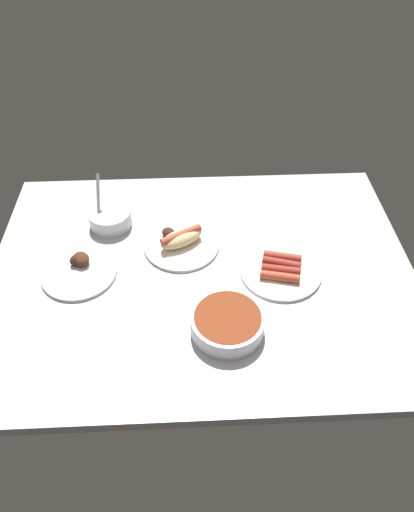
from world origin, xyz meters
The scene contains 6 objects.
ground_plane centered at (0.00, 0.00, -1.50)cm, with size 120.00×90.00×3.00cm, color #B2B2B7.
plate_sausages centered at (-22.07, 1.84, 1.04)cm, with size 22.95×22.95×3.39cm.
plate_grilled_meat centered at (34.49, -0.66, 0.92)cm, with size 21.05×21.05×4.19cm.
plate_hotdog_assembled centered at (5.87, -10.25, 1.87)cm, with size 22.39×22.39×5.61cm.
bowl_chili centered at (-5.52, 21.04, 2.83)cm, with size 18.53×18.53×5.17cm.
bowl_coleslaw centered at (27.57, -20.97, 2.90)cm, with size 13.02×13.02×15.42cm.
Camera 1 is at (2.91, 92.06, 96.44)cm, focal length 33.01 mm.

